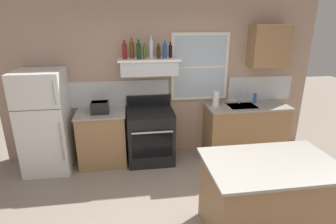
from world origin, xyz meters
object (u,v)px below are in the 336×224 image
at_px(refrigerator, 45,122).
at_px(kitchen_island, 267,198).
at_px(bottle_blue_liqueur, 165,51).
at_px(bottle_red_label_wine, 125,51).
at_px(bottle_balsamic_dark, 170,51).
at_px(bottle_brown_stout, 159,52).
at_px(stove_range, 151,135).
at_px(toaster, 100,107).
at_px(bottle_clear_tall, 151,49).
at_px(dish_soap_bottle, 255,98).
at_px(bottle_olive_oil_square, 145,52).
at_px(bottle_amber_wine, 132,50).
at_px(bottle_dark_green_wine, 139,51).
at_px(paper_towel_roll, 216,99).

bearing_deg(refrigerator, kitchen_island, -33.80).
bearing_deg(bottle_blue_liqueur, bottle_red_label_wine, 178.57).
height_order(bottle_blue_liqueur, bottle_balsamic_dark, bottle_blue_liqueur).
xyz_separation_m(refrigerator, bottle_balsamic_dark, (2.01, 0.17, 1.04)).
height_order(bottle_brown_stout, bottle_blue_liqueur, bottle_blue_liqueur).
height_order(stove_range, bottle_brown_stout, bottle_brown_stout).
relative_size(toaster, kitchen_island, 0.21).
bearing_deg(kitchen_island, bottle_clear_tall, 118.12).
bearing_deg(dish_soap_bottle, bottle_clear_tall, -179.82).
bearing_deg(bottle_olive_oil_square, bottle_amber_wine, 162.94).
bearing_deg(refrigerator, bottle_brown_stout, 2.95).
relative_size(bottle_clear_tall, bottle_brown_stout, 1.50).
distance_m(bottle_brown_stout, dish_soap_bottle, 1.92).
bearing_deg(bottle_blue_liqueur, bottle_balsamic_dark, 35.86).
distance_m(bottle_dark_green_wine, bottle_brown_stout, 0.31).
bearing_deg(bottle_amber_wine, bottle_blue_liqueur, -9.01).
height_order(bottle_amber_wine, bottle_balsamic_dark, bottle_amber_wine).
bearing_deg(refrigerator, bottle_dark_green_wine, 2.57).
bearing_deg(kitchen_island, bottle_amber_wine, 124.12).
xyz_separation_m(toaster, dish_soap_bottle, (2.68, 0.15, -0.01)).
bearing_deg(kitchen_island, bottle_red_label_wine, 127.14).
relative_size(toaster, bottle_red_label_wine, 1.03).
bearing_deg(bottle_red_label_wine, bottle_blue_liqueur, -1.43).
bearing_deg(kitchen_island, bottle_dark_green_wine, 123.51).
relative_size(bottle_red_label_wine, bottle_clear_tall, 0.83).
distance_m(bottle_brown_stout, kitchen_island, 2.58).
bearing_deg(bottle_red_label_wine, kitchen_island, -52.86).
distance_m(bottle_balsamic_dark, paper_towel_roll, 1.12).
height_order(bottle_amber_wine, paper_towel_roll, bottle_amber_wine).
xyz_separation_m(bottle_balsamic_dark, dish_soap_bottle, (1.52, -0.01, -0.85)).
distance_m(bottle_olive_oil_square, bottle_brown_stout, 0.22).
bearing_deg(toaster, bottle_amber_wine, 17.14).
bearing_deg(refrigerator, bottle_clear_tall, 5.19).
distance_m(refrigerator, bottle_dark_green_wine, 1.84).
xyz_separation_m(toaster, bottle_brown_stout, (0.95, 0.09, 0.83)).
xyz_separation_m(bottle_clear_tall, paper_towel_roll, (1.08, -0.09, -0.85)).
bearing_deg(bottle_amber_wine, kitchen_island, -55.88).
height_order(refrigerator, bottle_clear_tall, bottle_clear_tall).
xyz_separation_m(stove_range, dish_soap_bottle, (1.88, 0.14, 0.54)).
xyz_separation_m(refrigerator, bottle_clear_tall, (1.70, 0.15, 1.08)).
distance_m(bottle_brown_stout, paper_towel_roll, 1.26).
bearing_deg(bottle_balsamic_dark, refrigerator, -175.24).
bearing_deg(toaster, refrigerator, -179.49).
bearing_deg(refrigerator, dish_soap_bottle, 2.60).
distance_m(bottle_dark_green_wine, bottle_olive_oil_square, 0.11).
relative_size(bottle_brown_stout, kitchen_island, 0.16).
bearing_deg(refrigerator, toaster, 0.51).
bearing_deg(bottle_blue_liqueur, bottle_clear_tall, 163.92).
distance_m(bottle_amber_wine, bottle_olive_oil_square, 0.21).
xyz_separation_m(bottle_red_label_wine, bottle_balsamic_dark, (0.72, 0.06, -0.02)).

